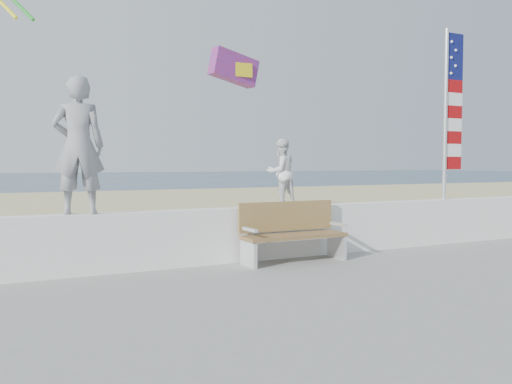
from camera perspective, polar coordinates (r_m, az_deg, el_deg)
ground at (r=7.56m, az=4.87°, el=-10.96°), size 220.00×220.00×0.00m
sand at (r=15.83m, az=-12.48°, el=-3.54°), size 90.00×40.00×0.08m
seawall at (r=9.18m, az=-1.68°, el=-4.46°), size 30.00×0.35×0.90m
adult at (r=8.34m, az=-18.21°, el=4.68°), size 0.83×0.64×2.02m
child at (r=9.46m, az=2.64°, el=2.07°), size 0.63×0.53×1.18m
bench at (r=9.12m, az=3.78°, el=-4.15°), size 1.80×0.57×1.00m
flag at (r=12.00m, az=19.76°, el=8.42°), size 0.50×0.08×3.50m
parafoil_kite at (r=10.84m, az=-2.23°, el=12.89°), size 1.07×0.41×0.72m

